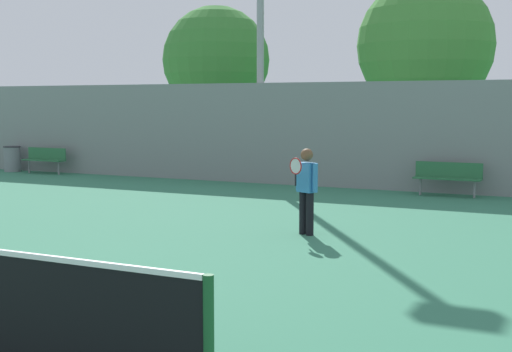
% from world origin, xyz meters
% --- Properties ---
extents(tennis_player, '(0.51, 0.49, 1.61)m').
position_xyz_m(tennis_player, '(3.26, 7.38, 0.92)').
color(tennis_player, black).
rests_on(tennis_player, ground_plane).
extents(bench_courtside_near, '(1.66, 0.40, 0.89)m').
position_xyz_m(bench_courtside_near, '(-9.24, 14.15, 0.56)').
color(bench_courtside_near, '#28663D').
rests_on(bench_courtside_near, ground_plane).
extents(bench_by_gate, '(1.75, 0.40, 0.89)m').
position_xyz_m(bench_by_gate, '(4.54, 14.15, 0.56)').
color(bench_by_gate, '#28663D').
rests_on(bench_by_gate, ground_plane).
extents(trash_bin, '(0.60, 0.60, 0.91)m').
position_xyz_m(trash_bin, '(-10.82, 14.20, 0.46)').
color(trash_bin, gray).
rests_on(trash_bin, ground_plane).
extents(back_fence, '(32.89, 0.06, 3.05)m').
position_xyz_m(back_fence, '(0.00, 14.70, 1.52)').
color(back_fence, gray).
rests_on(back_fence, ground_plane).
extents(tree_green_broad, '(4.06, 4.06, 6.11)m').
position_xyz_m(tree_green_broad, '(-5.17, 19.09, 4.07)').
color(tree_green_broad, brown).
rests_on(tree_green_broad, ground_plane).
extents(tree_dark_dense, '(4.67, 4.67, 6.75)m').
position_xyz_m(tree_dark_dense, '(2.56, 19.93, 4.39)').
color(tree_dark_dense, brown).
rests_on(tree_dark_dense, ground_plane).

